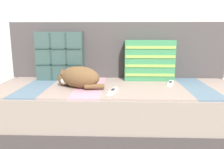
{
  "coord_description": "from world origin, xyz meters",
  "views": [
    {
      "loc": [
        0.02,
        -1.57,
        0.84
      ],
      "look_at": [
        -0.03,
        0.06,
        0.51
      ],
      "focal_mm": 35.0,
      "sensor_mm": 36.0,
      "label": 1
    }
  ],
  "objects_px": {
    "throw_pillow_quilted": "(60,56)",
    "game_remote_near": "(113,91)",
    "couch": "(116,109)",
    "sleeping_cat": "(78,77)",
    "game_remote_far": "(170,83)",
    "throw_pillow_striped": "(149,60)"
  },
  "relations": [
    {
      "from": "throw_pillow_quilted",
      "to": "game_remote_near",
      "type": "bearing_deg",
      "value": -40.65
    },
    {
      "from": "sleeping_cat",
      "to": "game_remote_far",
      "type": "distance_m",
      "value": 0.75
    },
    {
      "from": "sleeping_cat",
      "to": "game_remote_near",
      "type": "xyz_separation_m",
      "value": [
        0.27,
        -0.13,
        -0.07
      ]
    },
    {
      "from": "couch",
      "to": "sleeping_cat",
      "type": "bearing_deg",
      "value": -163.85
    },
    {
      "from": "throw_pillow_quilted",
      "to": "game_remote_near",
      "type": "relative_size",
      "value": 2.12
    },
    {
      "from": "sleeping_cat",
      "to": "game_remote_far",
      "type": "xyz_separation_m",
      "value": [
        0.74,
        0.12,
        -0.07
      ]
    },
    {
      "from": "throw_pillow_striped",
      "to": "game_remote_far",
      "type": "bearing_deg",
      "value": -45.35
    },
    {
      "from": "throw_pillow_quilted",
      "to": "throw_pillow_striped",
      "type": "xyz_separation_m",
      "value": [
        0.78,
        -0.0,
        -0.04
      ]
    },
    {
      "from": "couch",
      "to": "sleeping_cat",
      "type": "relative_size",
      "value": 5.27
    },
    {
      "from": "game_remote_near",
      "to": "couch",
      "type": "bearing_deg",
      "value": 84.07
    },
    {
      "from": "couch",
      "to": "game_remote_far",
      "type": "bearing_deg",
      "value": 4.95
    },
    {
      "from": "couch",
      "to": "game_remote_near",
      "type": "relative_size",
      "value": 10.02
    },
    {
      "from": "throw_pillow_quilted",
      "to": "sleeping_cat",
      "type": "xyz_separation_m",
      "value": [
        0.2,
        -0.28,
        -0.13
      ]
    },
    {
      "from": "throw_pillow_striped",
      "to": "game_remote_far",
      "type": "xyz_separation_m",
      "value": [
        0.16,
        -0.16,
        -0.17
      ]
    },
    {
      "from": "game_remote_near",
      "to": "throw_pillow_striped",
      "type": "bearing_deg",
      "value": 53.48
    },
    {
      "from": "couch",
      "to": "sleeping_cat",
      "type": "xyz_separation_m",
      "value": [
        -0.3,
        -0.09,
        0.29
      ]
    },
    {
      "from": "sleeping_cat",
      "to": "game_remote_near",
      "type": "distance_m",
      "value": 0.31
    },
    {
      "from": "couch",
      "to": "sleeping_cat",
      "type": "height_order",
      "value": "sleeping_cat"
    },
    {
      "from": "throw_pillow_striped",
      "to": "couch",
      "type": "bearing_deg",
      "value": -144.96
    },
    {
      "from": "couch",
      "to": "throw_pillow_striped",
      "type": "height_order",
      "value": "throw_pillow_striped"
    },
    {
      "from": "throw_pillow_quilted",
      "to": "game_remote_far",
      "type": "bearing_deg",
      "value": -9.66
    },
    {
      "from": "throw_pillow_striped",
      "to": "game_remote_near",
      "type": "distance_m",
      "value": 0.54
    }
  ]
}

